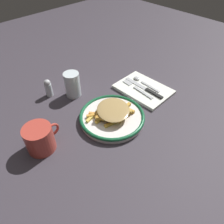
# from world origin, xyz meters

# --- Properties ---
(ground_plane) EXTENTS (2.60, 2.60, 0.00)m
(ground_plane) POSITION_xyz_m (0.00, 0.00, 0.00)
(ground_plane) COLOR #3A343C
(plate) EXTENTS (0.25, 0.25, 0.03)m
(plate) POSITION_xyz_m (0.00, 0.00, 0.01)
(plate) COLOR white
(plate) RESTS_ON ground_plane
(fries_heap) EXTENTS (0.19, 0.19, 0.04)m
(fries_heap) POSITION_xyz_m (0.00, -0.00, 0.04)
(fries_heap) COLOR gold
(fries_heap) RESTS_ON plate
(napkin) EXTENTS (0.17, 0.24, 0.01)m
(napkin) POSITION_xyz_m (0.23, 0.03, 0.01)
(napkin) COLOR white
(napkin) RESTS_ON ground_plane
(fork) EXTENTS (0.03, 0.18, 0.00)m
(fork) POSITION_xyz_m (0.20, 0.05, 0.02)
(fork) COLOR silver
(fork) RESTS_ON napkin
(knife) EXTENTS (0.02, 0.21, 0.01)m
(knife) POSITION_xyz_m (0.23, 0.02, 0.02)
(knife) COLOR black
(knife) RESTS_ON napkin
(spoon) EXTENTS (0.02, 0.15, 0.01)m
(spoon) POSITION_xyz_m (0.26, 0.07, 0.02)
(spoon) COLOR silver
(spoon) RESTS_ON napkin
(water_glass) EXTENTS (0.07, 0.07, 0.11)m
(water_glass) POSITION_xyz_m (-0.01, 0.23, 0.05)
(water_glass) COLOR silver
(water_glass) RESTS_ON ground_plane
(coffee_mug) EXTENTS (0.12, 0.09, 0.09)m
(coffee_mug) POSITION_xyz_m (-0.26, 0.07, 0.05)
(coffee_mug) COLOR #B93F34
(coffee_mug) RESTS_ON ground_plane
(salt_shaker) EXTENTS (0.03, 0.03, 0.08)m
(salt_shaker) POSITION_xyz_m (-0.09, 0.30, 0.04)
(salt_shaker) COLOR silver
(salt_shaker) RESTS_ON ground_plane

